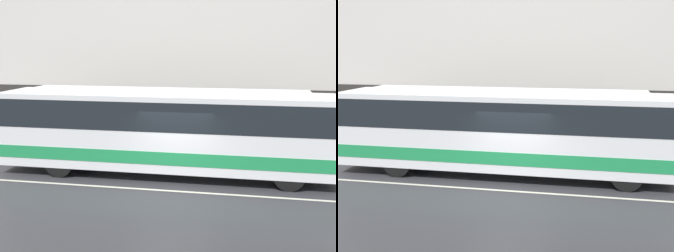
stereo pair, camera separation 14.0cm
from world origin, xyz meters
TOP-DOWN VIEW (x-y plane):
  - ground_plane at (0.00, 0.00)m, footprint 60.00×60.00m
  - sidewalk at (0.00, 5.45)m, footprint 60.00×2.90m
  - building_facade at (0.00, 7.04)m, footprint 60.00×0.35m
  - lane_stripe at (0.00, 0.00)m, footprint 54.00×0.14m
  - transit_bus at (-0.67, 1.95)m, footprint 12.04×2.60m
  - pedestrian_waiting at (-3.01, 6.46)m, footprint 0.36×0.36m

SIDE VIEW (x-z plane):
  - ground_plane at x=0.00m, z-range 0.00..0.00m
  - lane_stripe at x=0.00m, z-range 0.00..0.01m
  - sidewalk at x=0.00m, z-range 0.00..0.17m
  - pedestrian_waiting at x=-3.01m, z-range 0.12..1.81m
  - transit_bus at x=-0.67m, z-range 0.20..3.30m
  - building_facade at x=0.00m, z-range -0.19..10.65m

